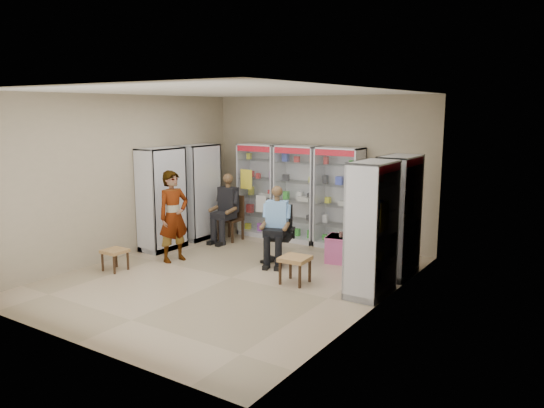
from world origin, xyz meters
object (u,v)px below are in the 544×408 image
Objects in this scene: cabinet_back_right at (339,198)px; standing_man at (174,216)px; woven_stool_b at (115,260)px; cabinet_left_far at (199,192)px; pink_trunk at (341,249)px; cabinet_right_far at (398,217)px; office_chair at (279,234)px; cabinet_back_left at (260,190)px; cabinet_left_near at (162,199)px; cabinet_back_mid at (298,194)px; woven_stool_a at (295,270)px; cabinet_right_near at (372,229)px; wooden_chair at (231,218)px; seated_shopkeeper at (277,227)px.

cabinet_back_right reaches higher than standing_man.
cabinet_left_far is at bearing 97.27° from woven_stool_b.
cabinet_right_far is at bearing -10.52° from pink_trunk.
office_chair reaches higher than pink_trunk.
cabinet_back_left is 1.94× the size of office_chair.
woven_stool_b is (-3.02, -2.59, -0.05)m from pink_trunk.
office_chair is (-0.43, -1.55, -0.48)m from cabinet_back_right.
cabinet_back_left is at bearing 80.31° from woven_stool_b.
standing_man is at bearing 57.57° from cabinet_left_near.
cabinet_back_left is 1.00× the size of cabinet_right_far.
cabinet_back_mid and cabinet_left_far have the same top height.
standing_man is at bearing -177.36° from woven_stool_a.
cabinet_right_near is (3.53, -2.23, 0.00)m from cabinet_back_left.
pink_trunk is (0.52, -0.92, -0.76)m from cabinet_back_right.
cabinet_right_far is 4.04× the size of pink_trunk.
cabinet_left_near is 2.50m from office_chair.
cabinet_back_right is 1.00× the size of cabinet_left_near.
woven_stool_b is at bearing 169.58° from standing_man.
cabinet_back_left is at bearing 159.11° from pink_trunk.
wooden_chair is 1.83m from standing_man.
cabinet_right_near is at bearing 87.43° from cabinet_left_near.
office_chair is at bearing 71.59° from cabinet_right_near.
pink_trunk is at bearing 40.33° from cabinet_right_near.
cabinet_back_left is 2.70m from pink_trunk.
cabinet_left_far is 1.52× the size of seated_shopkeeper.
cabinet_right_near is at bearing 73.75° from cabinet_left_far.
wooden_chair is (0.68, 0.20, -0.53)m from cabinet_left_far.
cabinet_back_right is at bearing 108.19° from cabinet_left_far.
cabinet_left_near is at bearing -132.80° from cabinet_back_mid.
cabinet_left_far is 5.40× the size of woven_stool_b.
office_chair is at bearing 101.41° from cabinet_left_near.
cabinet_back_right is 4.39m from woven_stool_b.
cabinet_back_mid is 2.13× the size of wooden_chair.
standing_man reaches higher than office_chair.
cabinet_left_near is 2.47m from seated_shopkeeper.
cabinet_right_near is 3.70m from standing_man.
seated_shopkeeper is 1.26m from woven_stool_a.
cabinet_left_far reaches higher than wooden_chair.
cabinet_right_far is 1.52× the size of seated_shopkeeper.
cabinet_back_left reaches higher than office_chair.
woven_stool_a is at bearing -33.00° from wooden_chair.
cabinet_back_right and cabinet_left_far have the same top height.
cabinet_back_left is 3.44m from woven_stool_a.
cabinet_right_far is at bearing 0.00° from cabinet_right_near.
woven_stool_b is (-2.93, -1.11, -0.03)m from woven_stool_a.
cabinet_left_far is (-4.46, 0.20, 0.00)m from cabinet_right_far.
pink_trunk is (2.67, -0.19, -0.23)m from wooden_chair.
woven_stool_a is (3.26, -0.38, -0.78)m from cabinet_left_near.
woven_stool_a is 3.13m from woven_stool_b.
office_chair is 0.62× the size of standing_man.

